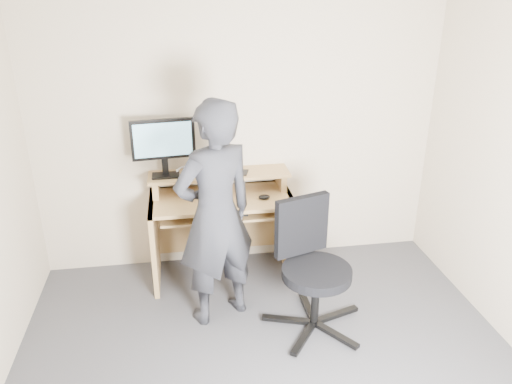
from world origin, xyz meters
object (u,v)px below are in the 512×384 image
object	(u,v)px
monitor	(163,143)
office_chair	(311,262)
person	(215,215)
desk	(221,215)

from	to	relation	value
monitor	office_chair	world-z (taller)	monitor
monitor	person	world-z (taller)	person
desk	person	distance (m)	0.73
desk	monitor	distance (m)	0.80
person	desk	bearing A→B (deg)	-123.05
desk	person	xyz separation A→B (m)	(-0.10, -0.65, 0.31)
office_chair	person	size ratio (longest dim) A/B	0.56
desk	person	bearing A→B (deg)	-98.28
desk	office_chair	xyz separation A→B (m)	(0.58, -0.86, -0.02)
desk	office_chair	world-z (taller)	office_chair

